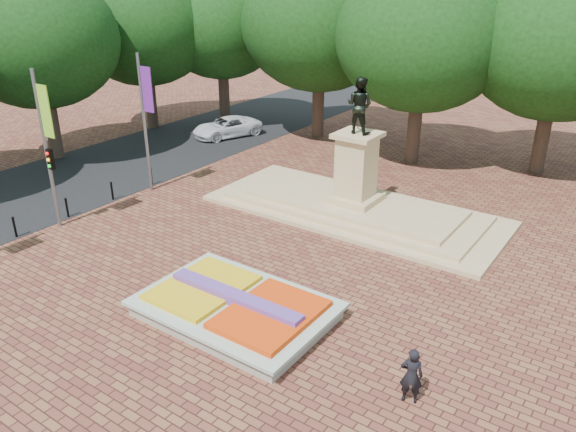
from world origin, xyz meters
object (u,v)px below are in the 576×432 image
object	(u,v)px
monument	(355,195)
van	(227,127)
flower_bed	(236,307)
pedestrian	(411,375)

from	to	relation	value
monument	van	bearing A→B (deg)	154.27
monument	van	distance (m)	15.06
flower_bed	pedestrian	world-z (taller)	pedestrian
van	monument	bearing A→B (deg)	-4.70
van	flower_bed	bearing A→B (deg)	-27.54
flower_bed	monument	size ratio (longest dim) A/B	0.45
pedestrian	van	bearing A→B (deg)	-60.01
van	pedestrian	world-z (taller)	pedestrian
van	pedestrian	bearing A→B (deg)	-17.87
monument	van	world-z (taller)	monument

